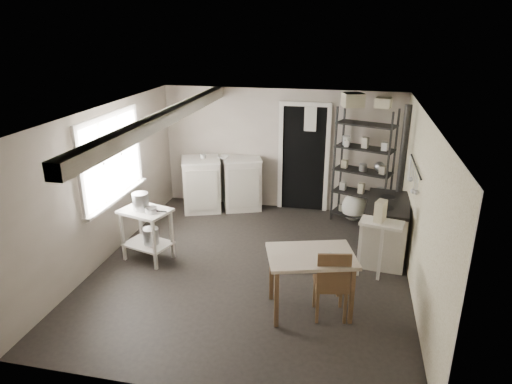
% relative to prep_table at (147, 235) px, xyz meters
% --- Properties ---
extents(floor, '(5.00, 5.00, 0.00)m').
position_rel_prep_table_xyz_m(floor, '(1.61, 0.04, -0.40)').
color(floor, black).
rests_on(floor, ground).
extents(ceiling, '(5.00, 5.00, 0.00)m').
position_rel_prep_table_xyz_m(ceiling, '(1.61, 0.04, 1.90)').
color(ceiling, beige).
rests_on(ceiling, wall_back).
extents(wall_back, '(4.50, 0.02, 2.30)m').
position_rel_prep_table_xyz_m(wall_back, '(1.61, 2.54, 0.75)').
color(wall_back, '#AFA295').
rests_on(wall_back, ground).
extents(wall_front, '(4.50, 0.02, 2.30)m').
position_rel_prep_table_xyz_m(wall_front, '(1.61, -2.46, 0.75)').
color(wall_front, '#AFA295').
rests_on(wall_front, ground).
extents(wall_left, '(0.02, 5.00, 2.30)m').
position_rel_prep_table_xyz_m(wall_left, '(-0.64, 0.04, 0.75)').
color(wall_left, '#AFA295').
rests_on(wall_left, ground).
extents(wall_right, '(0.02, 5.00, 2.30)m').
position_rel_prep_table_xyz_m(wall_right, '(3.86, 0.04, 0.75)').
color(wall_right, '#AFA295').
rests_on(wall_right, ground).
extents(window, '(0.12, 1.76, 1.28)m').
position_rel_prep_table_xyz_m(window, '(-0.61, 0.24, 1.10)').
color(window, silver).
rests_on(window, wall_left).
extents(doorway, '(0.96, 0.10, 2.08)m').
position_rel_prep_table_xyz_m(doorway, '(2.06, 2.51, 0.60)').
color(doorway, silver).
rests_on(doorway, ground).
extents(ceiling_beam, '(0.18, 5.00, 0.18)m').
position_rel_prep_table_xyz_m(ceiling_beam, '(0.41, 0.04, 1.80)').
color(ceiling_beam, silver).
rests_on(ceiling_beam, ceiling).
extents(wallpaper_panel, '(0.01, 5.00, 2.30)m').
position_rel_prep_table_xyz_m(wallpaper_panel, '(3.85, 0.04, 0.75)').
color(wallpaper_panel, beige).
rests_on(wallpaper_panel, wall_right).
extents(utensil_rail, '(0.06, 1.20, 0.44)m').
position_rel_prep_table_xyz_m(utensil_rail, '(3.80, 0.64, 1.15)').
color(utensil_rail, '#A7A7A9').
rests_on(utensil_rail, wall_right).
extents(prep_table, '(0.83, 0.69, 0.81)m').
position_rel_prep_table_xyz_m(prep_table, '(0.00, 0.00, 0.00)').
color(prep_table, silver).
rests_on(prep_table, ground).
extents(stockpot, '(0.27, 0.27, 0.26)m').
position_rel_prep_table_xyz_m(stockpot, '(-0.06, 0.01, 0.54)').
color(stockpot, '#A7A7A9').
rests_on(stockpot, prep_table).
extents(saucepan, '(0.20, 0.20, 0.10)m').
position_rel_prep_table_xyz_m(saucepan, '(0.14, -0.08, 0.45)').
color(saucepan, '#A7A7A9').
rests_on(saucepan, prep_table).
extents(bucket, '(0.26, 0.26, 0.26)m').
position_rel_prep_table_xyz_m(bucket, '(0.06, -0.00, -0.02)').
color(bucket, '#A7A7A9').
rests_on(bucket, prep_table).
extents(base_cabinets, '(1.69, 1.16, 1.02)m').
position_rel_prep_table_xyz_m(base_cabinets, '(0.53, 2.22, 0.06)').
color(base_cabinets, beige).
rests_on(base_cabinets, ground).
extents(mixing_bowl, '(0.30, 0.30, 0.06)m').
position_rel_prep_table_xyz_m(mixing_bowl, '(0.59, 2.18, 0.55)').
color(mixing_bowl, silver).
rests_on(mixing_bowl, base_cabinets).
extents(counter_cup, '(0.14, 0.14, 0.09)m').
position_rel_prep_table_xyz_m(counter_cup, '(0.22, 2.08, 0.56)').
color(counter_cup, silver).
rests_on(counter_cup, base_cabinets).
extents(shelf_rack, '(1.06, 0.70, 2.09)m').
position_rel_prep_table_xyz_m(shelf_rack, '(3.15, 2.10, 0.55)').
color(shelf_rack, black).
rests_on(shelf_rack, ground).
extents(shelf_jar, '(0.08, 0.08, 0.17)m').
position_rel_prep_table_xyz_m(shelf_jar, '(2.84, 2.10, 0.96)').
color(shelf_jar, silver).
rests_on(shelf_jar, shelf_rack).
extents(storage_box_a, '(0.41, 0.38, 0.23)m').
position_rel_prep_table_xyz_m(storage_box_a, '(2.90, 2.12, 1.61)').
color(storage_box_a, beige).
rests_on(storage_box_a, shelf_rack).
extents(storage_box_b, '(0.30, 0.29, 0.16)m').
position_rel_prep_table_xyz_m(storage_box_b, '(3.39, 2.13, 1.59)').
color(storage_box_b, beige).
rests_on(storage_box_b, shelf_rack).
extents(stove, '(0.74, 1.19, 0.89)m').
position_rel_prep_table_xyz_m(stove, '(3.53, 0.88, 0.04)').
color(stove, beige).
rests_on(stove, ground).
extents(stovepipe, '(0.15, 0.15, 1.45)m').
position_rel_prep_table_xyz_m(stovepipe, '(3.72, 1.37, 1.19)').
color(stovepipe, black).
rests_on(stovepipe, stove).
extents(side_ledge, '(0.63, 0.43, 0.89)m').
position_rel_prep_table_xyz_m(side_ledge, '(3.41, 0.11, 0.03)').
color(side_ledge, silver).
rests_on(side_ledge, ground).
extents(oats_box, '(0.18, 0.22, 0.29)m').
position_rel_prep_table_xyz_m(oats_box, '(3.37, 0.13, 0.61)').
color(oats_box, beige).
rests_on(oats_box, side_ledge).
extents(work_table, '(1.21, 0.99, 0.79)m').
position_rel_prep_table_xyz_m(work_table, '(2.55, -0.83, -0.02)').
color(work_table, beige).
rests_on(work_table, ground).
extents(table_cup, '(0.12, 0.12, 0.09)m').
position_rel_prep_table_xyz_m(table_cup, '(2.77, -0.94, 0.40)').
color(table_cup, silver).
rests_on(table_cup, work_table).
extents(chair, '(0.46, 0.48, 0.95)m').
position_rel_prep_table_xyz_m(chair, '(2.80, -0.87, 0.08)').
color(chair, brown).
rests_on(chair, ground).
extents(flour_sack, '(0.54, 0.50, 0.52)m').
position_rel_prep_table_xyz_m(flour_sack, '(3.05, 2.15, -0.16)').
color(flour_sack, silver).
rests_on(flour_sack, ground).
extents(floor_crock, '(0.15, 0.15, 0.15)m').
position_rel_prep_table_xyz_m(floor_crock, '(2.94, -0.10, -0.33)').
color(floor_crock, silver).
rests_on(floor_crock, ground).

